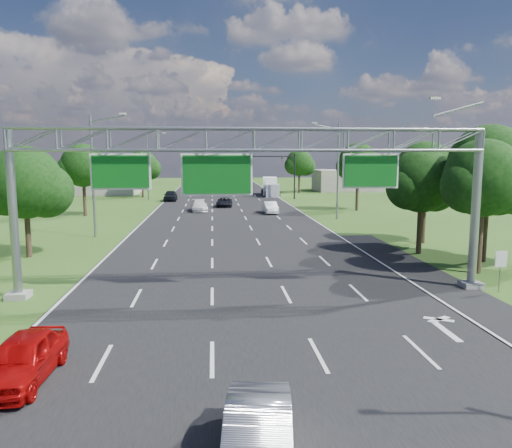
{
  "coord_description": "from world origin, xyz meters",
  "views": [
    {
      "loc": [
        -1.71,
        -11.95,
        6.76
      ],
      "look_at": [
        0.44,
        12.81,
        3.33
      ],
      "focal_mm": 35.0,
      "sensor_mm": 36.0,
      "label": 1
    }
  ],
  "objects": [
    {
      "name": "building_right",
      "position": [
        24.0,
        82.0,
        2.0
      ],
      "size": [
        12.0,
        9.0,
        4.0
      ],
      "primitive_type": "cube",
      "color": "gray",
      "rests_on": "ground"
    },
    {
      "name": "tree_verge_rd",
      "position": [
        16.08,
        48.04,
        5.63
      ],
      "size": [
        5.76,
        4.8,
        8.28
      ],
      "color": "#2D2116",
      "rests_on": "ground"
    },
    {
      "name": "tree_verge_lb",
      "position": [
        -15.92,
        45.04,
        5.41
      ],
      "size": [
        5.76,
        4.8,
        8.06
      ],
      "color": "#2D2116",
      "rests_on": "ground"
    },
    {
      "name": "car_queue_c",
      "position": [
        -8.0,
        63.07,
        0.79
      ],
      "size": [
        1.89,
        4.66,
        1.58
      ],
      "primitive_type": "imported",
      "rotation": [
        0.0,
        0.0,
        0.01
      ],
      "color": "black",
      "rests_on": "ground"
    },
    {
      "name": "red_coupe",
      "position": [
        -7.45,
        2.87,
        0.71
      ],
      "size": [
        1.87,
        4.26,
        1.43
      ],
      "primitive_type": "imported",
      "rotation": [
        0.0,
        0.0,
        -0.04
      ],
      "color": "#AA0807",
      "rests_on": "ground"
    },
    {
      "name": "tree_cluster_right",
      "position": [
        14.8,
        19.19,
        5.31
      ],
      "size": [
        9.91,
        14.6,
        8.68
      ],
      "color": "#2D2116",
      "rests_on": "ground"
    },
    {
      "name": "regulatory_sign",
      "position": [
        12.4,
        10.98,
        1.51
      ],
      "size": [
        0.6,
        0.08,
        2.1
      ],
      "color": "gray",
      "rests_on": "ground"
    },
    {
      "name": "road_flare",
      "position": [
        10.2,
        14.0,
        0.0
      ],
      "size": [
        3.0,
        30.0,
        0.02
      ],
      "primitive_type": "cube",
      "color": "black",
      "rests_on": "ground"
    },
    {
      "name": "ground",
      "position": [
        0.0,
        30.0,
        0.0
      ],
      "size": [
        220.0,
        220.0,
        0.0
      ],
      "primitive_type": "plane",
      "color": "#2E5218",
      "rests_on": "ground"
    },
    {
      "name": "car_queue_d",
      "position": [
        5.0,
        45.84,
        0.68
      ],
      "size": [
        1.6,
        4.2,
        1.37
      ],
      "primitive_type": "imported",
      "rotation": [
        0.0,
        0.0,
        0.04
      ],
      "color": "silver",
      "rests_on": "ground"
    },
    {
      "name": "tree_verge_lc",
      "position": [
        -12.92,
        70.04,
        4.98
      ],
      "size": [
        5.76,
        4.8,
        7.62
      ],
      "color": "#2D2116",
      "rests_on": "ground"
    },
    {
      "name": "sign_gantry",
      "position": [
        0.33,
        12.0,
        6.89
      ],
      "size": [
        23.5,
        1.0,
        9.56
      ],
      "color": "gray",
      "rests_on": "ground"
    },
    {
      "name": "tree_verge_re",
      "position": [
        14.08,
        78.04,
        5.2
      ],
      "size": [
        5.76,
        4.8,
        7.84
      ],
      "color": "#2D2116",
      "rests_on": "ground"
    },
    {
      "name": "streetlight_l_near",
      "position": [
        -11.3,
        30.0,
        5.58
      ],
      "size": [
        2.97,
        0.22,
        10.16
      ],
      "color": "gray",
      "rests_on": "ground"
    },
    {
      "name": "traffic_signal",
      "position": [
        7.48,
        65.0,
        5.17
      ],
      "size": [
        12.21,
        0.24,
        7.0
      ],
      "color": "black",
      "rests_on": "ground"
    },
    {
      "name": "streetlight_l_far",
      "position": [
        -11.3,
        65.0,
        5.58
      ],
      "size": [
        2.97,
        0.22,
        10.16
      ],
      "color": "gray",
      "rests_on": "ground"
    },
    {
      "name": "streetlight_r_mid",
      "position": [
        11.3,
        40.0,
        5.58
      ],
      "size": [
        2.97,
        0.22,
        10.16
      ],
      "color": "gray",
      "rests_on": "ground"
    },
    {
      "name": "building_left",
      "position": [
        -22.0,
        78.0,
        2.5
      ],
      "size": [
        14.0,
        10.0,
        5.0
      ],
      "primitive_type": "cube",
      "color": "gray",
      "rests_on": "ground"
    },
    {
      "name": "car_queue_b",
      "position": [
        -0.18,
        53.89,
        0.6
      ],
      "size": [
        2.26,
        4.44,
        1.2
      ],
      "primitive_type": "imported",
      "rotation": [
        0.0,
        0.0,
        -0.06
      ],
      "color": "black",
      "rests_on": "ground"
    },
    {
      "name": "silver_sedan",
      "position": [
        -0.8,
        -1.92,
        0.7
      ],
      "size": [
        1.95,
        4.37,
        1.39
      ],
      "primitive_type": "imported",
      "rotation": [
        0.0,
        0.0,
        -0.11
      ],
      "color": "#A0A3AB",
      "rests_on": "ground"
    },
    {
      "name": "box_truck",
      "position": [
        8.0,
        71.71,
        1.46
      ],
      "size": [
        2.9,
        8.23,
        3.04
      ],
      "rotation": [
        0.0,
        0.0,
        -0.1
      ],
      "color": "white",
      "rests_on": "ground"
    },
    {
      "name": "car_queue_a",
      "position": [
        -3.36,
        48.76,
        0.67
      ],
      "size": [
        2.22,
        4.76,
        1.34
      ],
      "primitive_type": "imported",
      "rotation": [
        0.0,
        0.0,
        0.07
      ],
      "color": "white",
      "rests_on": "ground"
    },
    {
      "name": "road",
      "position": [
        0.0,
        30.0,
        0.0
      ],
      "size": [
        18.0,
        180.0,
        0.02
      ],
      "primitive_type": "cube",
      "color": "black",
      "rests_on": "ground"
    },
    {
      "name": "tree_verge_la",
      "position": [
        -13.92,
        22.04,
        4.76
      ],
      "size": [
        5.76,
        4.8,
        7.4
      ],
      "color": "#2D2116",
      "rests_on": "ground"
    }
  ]
}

